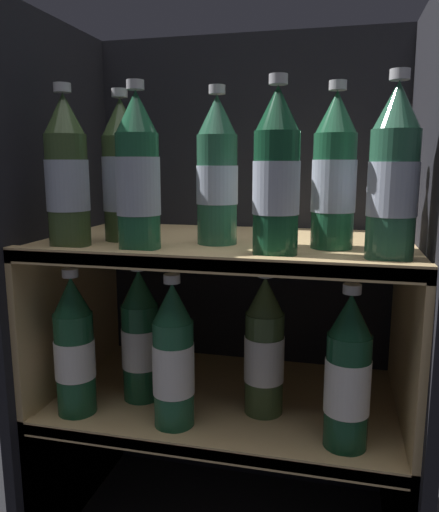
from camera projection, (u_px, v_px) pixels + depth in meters
name	position (u px, v px, depth m)	size (l,w,h in m)	color
fridge_back_wall	(247.00, 269.00, 1.09)	(0.67, 0.02, 0.97)	black
fridge_side_left	(64.00, 282.00, 0.98)	(0.02, 0.41, 0.97)	black
fridge_side_right	(419.00, 303.00, 0.83)	(0.02, 0.41, 0.97)	black
shelf_lower	(225.00, 425.00, 0.94)	(0.63, 0.37, 0.29)	tan
shelf_upper	(226.00, 327.00, 0.91)	(0.63, 0.37, 0.58)	tan
bottle_upper_front_0	(67.00, 175.00, 0.80)	(0.07, 0.07, 0.26)	#384C28
bottle_upper_front_1	(138.00, 176.00, 0.77)	(0.07, 0.07, 0.26)	#1E5638
bottle_upper_front_2	(276.00, 177.00, 0.72)	(0.07, 0.07, 0.26)	#144228
bottle_upper_front_3	(393.00, 177.00, 0.68)	(0.07, 0.07, 0.26)	#285B42
bottle_upper_back_0	(122.00, 175.00, 0.86)	(0.07, 0.07, 0.26)	#384C28
bottle_upper_back_1	(217.00, 174.00, 0.82)	(0.07, 0.07, 0.26)	#285B42
bottle_upper_back_2	(334.00, 176.00, 0.78)	(0.07, 0.07, 0.26)	#1E5638
bottle_lower_front_0	(74.00, 349.00, 0.85)	(0.07, 0.07, 0.26)	#194C2D
bottle_lower_front_1	(173.00, 359.00, 0.81)	(0.07, 0.07, 0.26)	#1E5638
bottle_lower_front_2	(348.00, 376.00, 0.75)	(0.07, 0.07, 0.26)	#144228
bottle_lower_back_0	(140.00, 338.00, 0.91)	(0.07, 0.07, 0.26)	#194C2D
bottle_lower_back_1	(264.00, 349.00, 0.85)	(0.07, 0.07, 0.26)	#384C28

